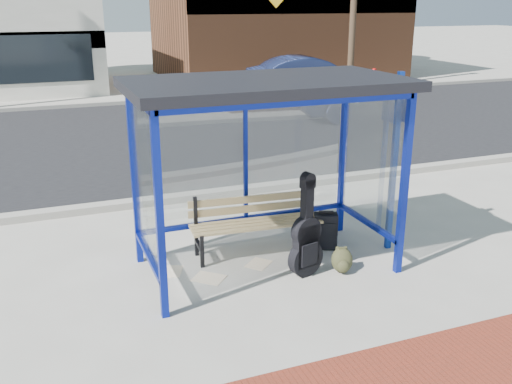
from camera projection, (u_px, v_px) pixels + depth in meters
name	position (u px, v px, depth m)	size (l,w,h in m)	color
ground	(266.00, 266.00, 7.42)	(120.00, 120.00, 0.00)	#B2ADA0
curb_near	(203.00, 195.00, 9.97)	(60.00, 0.25, 0.12)	gray
street_asphalt	(147.00, 137.00, 14.49)	(60.00, 10.00, 0.00)	black
curb_far	(118.00, 103.00, 18.98)	(60.00, 0.25, 0.12)	gray
far_sidewalk	(110.00, 96.00, 20.68)	(60.00, 4.00, 0.01)	#B2ADA0
bus_shelter	(265.00, 107.00, 6.83)	(3.30, 1.80, 2.42)	navy
storefront_brown	(276.00, 3.00, 25.49)	(10.00, 7.08, 6.40)	#59331E
bench	(255.00, 220.00, 7.69)	(1.80, 0.57, 0.84)	black
guitar_bag	(306.00, 241.00, 7.04)	(0.48, 0.24, 1.27)	black
suitcase	(325.00, 231.00, 7.89)	(0.37, 0.30, 0.55)	black
backpack	(342.00, 261.00, 7.21)	(0.32, 0.30, 0.33)	#30311B
sign_post	(395.00, 153.00, 7.56)	(0.12, 0.30, 2.43)	navy
newspaper_a	(171.00, 271.00, 7.28)	(0.34, 0.27, 0.01)	white
newspaper_b	(209.00, 278.00, 7.10)	(0.38, 0.30, 0.01)	white
newspaper_c	(259.00, 264.00, 7.48)	(0.33, 0.26, 0.01)	white
parked_car	(310.00, 77.00, 20.17)	(1.53, 4.40, 1.45)	#182144
fire_hydrant	(374.00, 76.00, 23.31)	(0.31, 0.20, 0.68)	#AC0E0C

